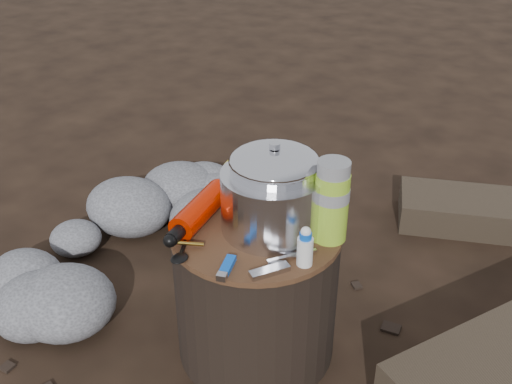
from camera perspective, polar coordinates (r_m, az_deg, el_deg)
The scene contains 15 objects.
ground at distance 1.69m, azimuth 0.00°, elevation -14.19°, with size 60.00×60.00×0.00m, color black.
stump at distance 1.57m, azimuth 0.00°, elevation -9.24°, with size 0.41×0.41×0.38m, color black.
rock_ring at distance 2.00m, azimuth -11.01°, elevation -3.49°, with size 0.42×0.92×0.18m, color slate, non-canonical shape.
foil_windscreen at distance 1.42m, azimuth 1.56°, elevation -0.85°, with size 0.24×0.24×0.15m, color silver.
camping_pot at distance 1.42m, azimuth 1.70°, elevation 0.44°, with size 0.21×0.21×0.21m, color silver.
fuel_bottle at distance 1.47m, azimuth -5.25°, elevation -1.66°, with size 0.06×0.26×0.06m, color red, non-canonical shape.
thermos at distance 1.38m, azimuth 7.09°, elevation -0.88°, with size 0.08×0.08×0.20m, color #93C42B.
travel_mug at distance 1.46m, azimuth 6.75°, elevation -0.47°, with size 0.09×0.09×0.14m, color black.
stuff_sack at distance 1.58m, azimuth -0.63°, elevation 1.61°, with size 0.15×0.13×0.10m, color yellow.
food_pouch at distance 1.56m, azimuth 2.72°, elevation 1.64°, with size 0.10×0.02×0.12m, color navy.
lighter at distance 1.33m, azimuth -2.69°, elevation -6.87°, with size 0.02×0.08×0.02m, color blue.
multitool at distance 1.31m, azimuth 1.28°, elevation -7.41°, with size 0.03×0.09×0.01m, color #B2B1B7.
pot_grabber at distance 1.36m, azimuth 2.96°, elevation -6.05°, with size 0.03×0.12×0.01m, color #B2B1B7, non-canonical shape.
spork at distance 1.41m, azimuth -6.67°, elevation -4.63°, with size 0.03×0.14×0.01m, color black, non-canonical shape.
squeeze_bottle at distance 1.32m, azimuth 4.62°, elevation -5.27°, with size 0.04×0.04×0.08m, color white.
Camera 1 is at (0.65, -1.02, 1.18)m, focal length 42.65 mm.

